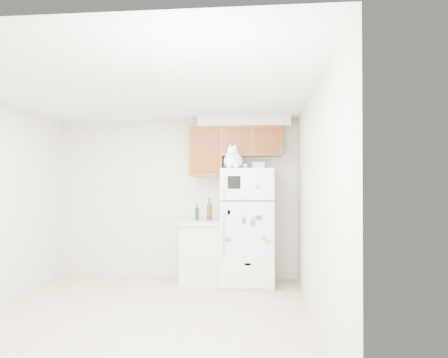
# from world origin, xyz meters

# --- Properties ---
(ground_plane) EXTENTS (3.80, 4.00, 0.01)m
(ground_plane) POSITION_xyz_m (0.00, 0.00, -0.01)
(ground_plane) COLOR beige
(room_shell) EXTENTS (3.84, 4.04, 2.52)m
(room_shell) POSITION_xyz_m (0.12, 0.24, 1.67)
(room_shell) COLOR silver
(room_shell) RESTS_ON ground_plane
(refrigerator) EXTENTS (0.76, 0.78, 1.70)m
(refrigerator) POSITION_xyz_m (1.14, 1.61, 0.85)
(refrigerator) COLOR white
(refrigerator) RESTS_ON ground_plane
(base_counter) EXTENTS (0.64, 0.64, 0.92)m
(base_counter) POSITION_xyz_m (0.45, 1.68, 0.46)
(base_counter) COLOR white
(base_counter) RESTS_ON ground_plane
(cat) EXTENTS (0.34, 0.50, 0.35)m
(cat) POSITION_xyz_m (0.93, 1.48, 1.83)
(cat) COLOR white
(cat) RESTS_ON refrigerator
(storage_box_back) EXTENTS (0.21, 0.17, 0.10)m
(storage_box_back) POSITION_xyz_m (1.30, 1.70, 1.75)
(storage_box_back) COLOR white
(storage_box_back) RESTS_ON refrigerator
(storage_box_front) EXTENTS (0.18, 0.15, 0.09)m
(storage_box_front) POSITION_xyz_m (1.30, 1.53, 1.74)
(storage_box_front) COLOR white
(storage_box_front) RESTS_ON refrigerator
(bottle_green) EXTENTS (0.06, 0.06, 0.26)m
(bottle_green) POSITION_xyz_m (0.35, 1.79, 1.05)
(bottle_green) COLOR #19381E
(bottle_green) RESTS_ON base_counter
(bottle_amber) EXTENTS (0.08, 0.08, 0.34)m
(bottle_amber) POSITION_xyz_m (0.55, 1.79, 1.09)
(bottle_amber) COLOR #593814
(bottle_amber) RESTS_ON base_counter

